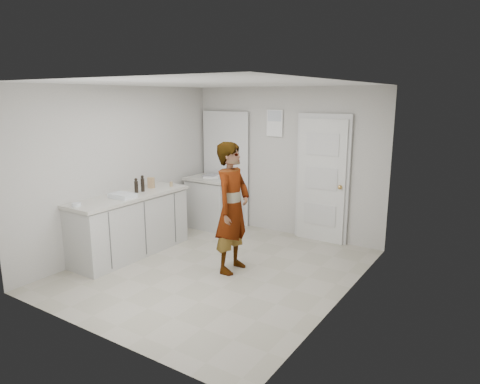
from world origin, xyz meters
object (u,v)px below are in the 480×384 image
Objects in this scene: cake_mix_box at (151,183)px; spice_jar at (171,184)px; person at (232,208)px; oil_cruet_b at (143,184)px; egg_bowl at (76,205)px; baking_dish at (123,196)px; oil_cruet_a at (136,186)px.

cake_mix_box is 0.33m from spice_jar.
oil_cruet_b is at bearing 88.20° from person.
person is 10.35× the size of cake_mix_box.
oil_cruet_b reaches higher than spice_jar.
oil_cruet_b reaches higher than egg_bowl.
spice_jar is 0.21× the size of baking_dish.
person is at bearing 35.03° from egg_bowl.
spice_jar reaches higher than egg_bowl.
oil_cruet_b is at bearing 96.38° from baking_dish.
oil_cruet_b is 0.46m from baking_dish.
baking_dish is at bearing -83.62° from oil_cruet_b.
oil_cruet_b is 2.14× the size of egg_bowl.
cake_mix_box is 0.68× the size of oil_cruet_b.
person is 1.57m from spice_jar.
oil_cruet_a is 1.92× the size of egg_bowl.
cake_mix_box is at bearing 98.35° from oil_cruet_a.
person reaches higher than oil_cruet_a.
baking_dish is (-1.55, -0.51, 0.07)m from person.
baking_dish reaches higher than egg_bowl.
cake_mix_box is 2.27× the size of spice_jar.
oil_cruet_a is 1.01m from egg_bowl.
baking_dish is at bearing -93.48° from spice_jar.
person reaches higher than cake_mix_box.
oil_cruet_b is (0.07, -0.25, 0.04)m from cake_mix_box.
oil_cruet_a is at bearing 101.41° from baking_dish.
egg_bowl is (-1.69, -1.18, 0.06)m from person.
egg_bowl is (-0.19, -1.64, -0.01)m from spice_jar.
person is 4.94× the size of baking_dish.
oil_cruet_a is (0.05, -0.37, 0.02)m from cake_mix_box.
spice_jar is 0.53m from oil_cruet_b.
spice_jar is 0.65m from oil_cruet_a.
person is 2.06m from egg_bowl.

